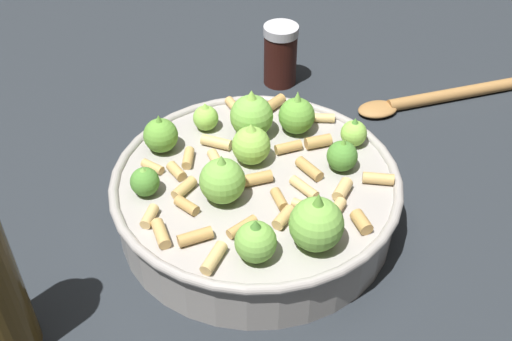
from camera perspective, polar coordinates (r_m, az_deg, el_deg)
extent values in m
plane|color=#23282D|center=(0.65, 0.00, -4.48)|extent=(2.40, 2.40, 0.00)
cylinder|color=#9E9993|center=(0.63, 0.00, -2.66)|extent=(0.28, 0.28, 0.06)
torus|color=#9E9993|center=(0.61, 0.00, -0.72)|extent=(0.29, 0.29, 0.01)
sphere|color=#4C8933|center=(0.62, 7.97, 1.34)|extent=(0.03, 0.03, 0.03)
cone|color=#609E38|center=(0.61, 8.10, 2.47)|extent=(0.01, 0.01, 0.01)
sphere|color=#609E38|center=(0.66, 3.78, 5.07)|extent=(0.04, 0.04, 0.04)
cone|color=#75B247|center=(0.65, 3.86, 6.60)|extent=(0.01, 0.01, 0.02)
sphere|color=#4C8933|center=(0.59, -10.23, -1.03)|extent=(0.03, 0.03, 0.03)
cone|color=#75B247|center=(0.58, -10.37, -0.09)|extent=(0.02, 0.02, 0.01)
sphere|color=#75B247|center=(0.52, -0.03, -6.62)|extent=(0.04, 0.04, 0.04)
cone|color=#4C8933|center=(0.51, -0.03, -5.22)|extent=(0.02, 0.02, 0.01)
sphere|color=#609E38|center=(0.64, -8.80, 3.22)|extent=(0.04, 0.04, 0.04)
cone|color=#609E38|center=(0.63, -8.96, 4.53)|extent=(0.01, 0.01, 0.01)
sphere|color=#8CC64C|center=(0.62, -0.45, 2.33)|extent=(0.04, 0.04, 0.04)
cone|color=#8CC64C|center=(0.60, -0.46, 3.75)|extent=(0.02, 0.02, 0.01)
sphere|color=#8CC64C|center=(0.67, -4.67, 4.86)|extent=(0.03, 0.03, 0.03)
cone|color=#8CC64C|center=(0.66, -4.73, 5.83)|extent=(0.01, 0.01, 0.01)
sphere|color=#75B247|center=(0.65, -0.41, 5.04)|extent=(0.05, 0.05, 0.05)
cone|color=#8CC64C|center=(0.64, -0.42, 6.72)|extent=(0.02, 0.02, 0.02)
sphere|color=#8CC64C|center=(0.65, 9.02, 3.42)|extent=(0.03, 0.03, 0.03)
cone|color=#4C8933|center=(0.64, 9.15, 4.40)|extent=(0.01, 0.01, 0.01)
sphere|color=#75B247|center=(0.57, -3.13, -0.97)|extent=(0.04, 0.04, 0.04)
cone|color=#75B247|center=(0.56, -3.21, 0.71)|extent=(0.02, 0.02, 0.02)
sphere|color=#75B247|center=(0.53, 5.60, -4.97)|extent=(0.05, 0.05, 0.05)
cone|color=#609E38|center=(0.51, 5.78, -3.01)|extent=(0.02, 0.02, 0.02)
cylinder|color=tan|center=(0.54, -5.64, -6.11)|extent=(0.02, 0.03, 0.01)
cylinder|color=tan|center=(0.64, -3.69, 2.62)|extent=(0.02, 0.03, 0.01)
cylinder|color=tan|center=(0.60, 0.32, -0.79)|extent=(0.02, 0.03, 0.01)
cylinder|color=tan|center=(0.64, 3.01, 2.16)|extent=(0.02, 0.03, 0.01)
cylinder|color=tan|center=(0.61, 4.94, 0.15)|extent=(0.03, 0.03, 0.01)
cylinder|color=tan|center=(0.70, 1.54, 6.13)|extent=(0.03, 0.03, 0.01)
cylinder|color=tan|center=(0.57, 7.33, -3.72)|extent=(0.03, 0.02, 0.01)
cylinder|color=tan|center=(0.57, -6.42, -3.25)|extent=(0.02, 0.03, 0.01)
cylinder|color=tan|center=(0.56, 2.59, -4.35)|extent=(0.03, 0.02, 0.01)
cylinder|color=tan|center=(0.61, -7.41, -0.27)|extent=(0.02, 0.02, 0.01)
cylinder|color=tan|center=(0.55, -1.30, -5.22)|extent=(0.03, 0.03, 0.01)
cylinder|color=tan|center=(0.61, 11.23, -0.71)|extent=(0.01, 0.03, 0.01)
cylinder|color=tan|center=(0.57, -9.81, -4.19)|extent=(0.03, 0.01, 0.01)
cylinder|color=tan|center=(0.70, -1.98, 5.90)|extent=(0.03, 0.02, 0.01)
cylinder|color=tan|center=(0.59, 8.00, -1.77)|extent=(0.03, 0.02, 0.01)
cylinder|color=tan|center=(0.62, -9.54, 0.35)|extent=(0.02, 0.03, 0.01)
cylinder|color=tan|center=(0.58, 2.17, -2.65)|extent=(0.03, 0.02, 0.01)
cylinder|color=tan|center=(0.65, 5.77, 2.68)|extent=(0.02, 0.03, 0.01)
cylinder|color=tan|center=(0.57, 4.46, -3.30)|extent=(0.02, 0.02, 0.01)
cylinder|color=tan|center=(0.55, -8.78, -5.78)|extent=(0.03, 0.02, 0.01)
cylinder|color=tan|center=(0.53, -3.92, -8.07)|extent=(0.03, 0.02, 0.01)
cylinder|color=tan|center=(0.62, -3.69, 0.91)|extent=(0.03, 0.02, 0.01)
cylinder|color=tan|center=(0.56, 9.72, -4.70)|extent=(0.03, 0.02, 0.01)
cylinder|color=tan|center=(0.59, -6.66, -1.63)|extent=(0.03, 0.02, 0.01)
cylinder|color=tan|center=(0.63, -6.29, 1.17)|extent=(0.03, 0.01, 0.01)
cylinder|color=tan|center=(0.59, 4.46, -1.60)|extent=(0.03, 0.03, 0.01)
cylinder|color=tan|center=(0.68, 6.22, 4.86)|extent=(0.01, 0.03, 0.01)
cylinder|color=#33140F|center=(0.84, 2.26, 10.26)|extent=(0.04, 0.04, 0.07)
cylinder|color=silver|center=(0.82, 2.33, 12.80)|extent=(0.05, 0.05, 0.01)
cylinder|color=#9E703D|center=(0.86, 17.98, 6.76)|extent=(0.08, 0.19, 0.02)
ellipsoid|color=#9E703D|center=(0.81, 11.17, 5.57)|extent=(0.05, 0.06, 0.01)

